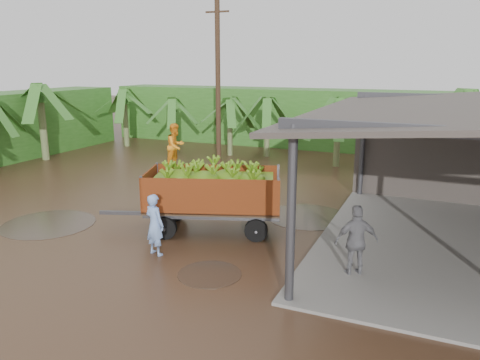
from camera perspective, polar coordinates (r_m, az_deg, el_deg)
name	(u,v)px	position (r m, az deg, el deg)	size (l,w,h in m)	color
ground	(172,221)	(16.01, -8.34, -5.00)	(100.00, 100.00, 0.00)	black
hedge_north	(273,117)	(30.72, 4.10, 7.73)	(22.00, 3.00, 3.60)	#2D661E
banana_trailer	(213,192)	(14.69, -3.34, -1.46)	(5.81, 3.26, 3.36)	#993D15
man_blue	(155,225)	(13.14, -10.36, -5.37)	(0.64, 0.42, 1.74)	#7BA0E0
man_grey	(356,241)	(11.95, 14.01, -7.27)	(1.09, 0.45, 1.86)	slate
utility_pole	(218,86)	(23.12, -2.70, 11.41)	(1.20, 0.24, 8.12)	#47301E
banana_plants	(153,132)	(23.73, -10.60, 5.77)	(24.44, 20.61, 4.27)	#2D661E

